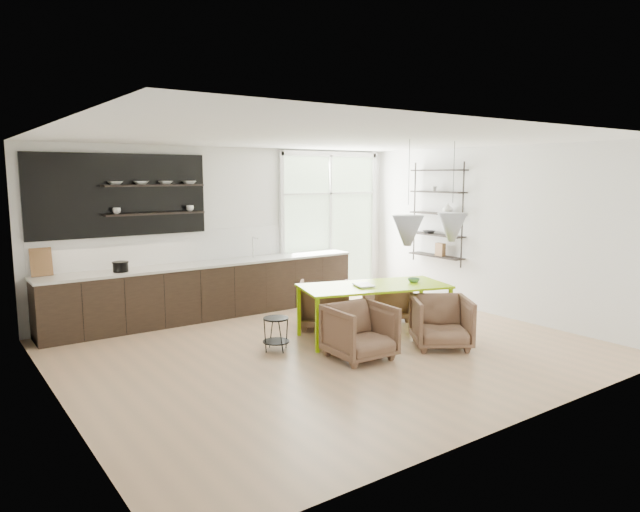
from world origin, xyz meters
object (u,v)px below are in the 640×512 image
Objects in this scene: dining_table at (374,289)px; armchair_back_right at (387,301)px; wire_stool at (276,329)px; armchair_front_right at (441,322)px; armchair_front_left at (360,332)px; armchair_back_left at (324,304)px.

dining_table reaches higher than armchair_back_right.
dining_table is at bearing -10.00° from wire_stool.
armchair_front_right reaches higher than wire_stool.
armchair_front_left reaches higher than armchair_front_right.
armchair_back_left reaches higher than armchair_back_right.
armchair_back_left is at bearing 73.61° from armchair_front_left.
armchair_front_left is at bearing 108.18° from armchair_back_left.
armchair_back_left is 1.73× the size of wire_stool.
armchair_front_left is 1.71× the size of wire_stool.
armchair_back_right is at bearing 54.25° from dining_table.
armchair_back_right is at bearing 9.45° from wire_stool.
armchair_back_right is (1.14, -0.22, -0.06)m from armchair_back_left.
dining_table is at bearing 41.98° from armchair_front_left.
armchair_front_right reaches higher than armchair_back_right.
armchair_back_right is 2.15m from armchair_front_left.
armchair_front_left is 1.19m from wire_stool.
dining_table is 3.46× the size of armchair_back_right.
armchair_back_right is 1.66m from armchair_front_right.
armchair_front_left is (-0.54, -1.55, -0.00)m from armchair_back_left.
wire_stool is at bearing -173.41° from dining_table.
armchair_back_left is 1.18× the size of armchair_back_right.
wire_stool is (-1.27, -0.62, -0.07)m from armchair_back_left.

